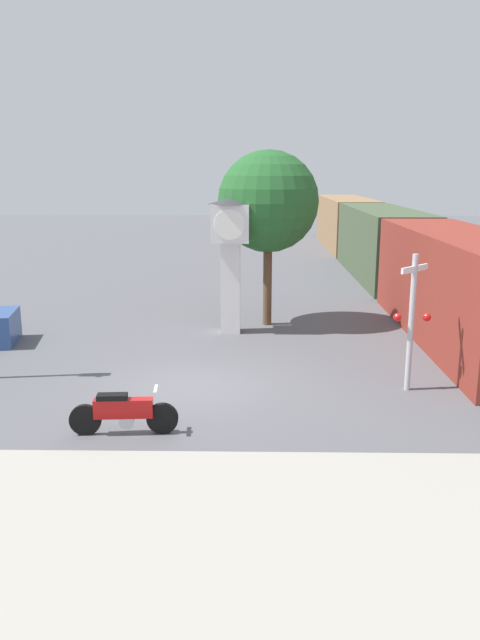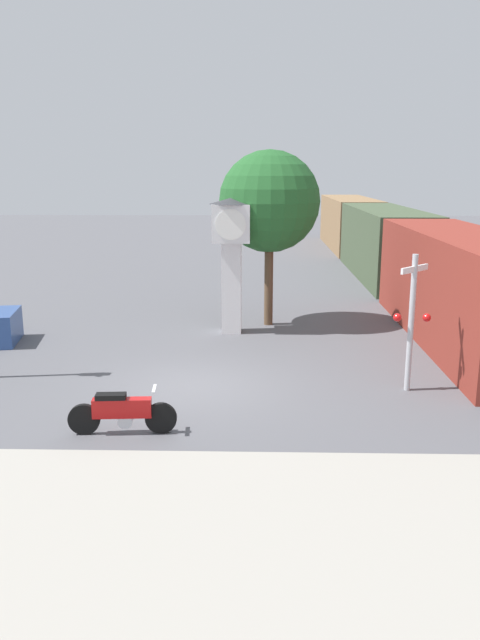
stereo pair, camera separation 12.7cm
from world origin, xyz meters
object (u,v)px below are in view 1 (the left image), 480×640
at_px(freight_train, 382,243).
at_px(clock_tower, 230,244).
at_px(railroad_crossing_signal, 412,317).
at_px(street_tree, 268,202).
at_px(motorcycle, 123,412).

bearing_deg(freight_train, clock_tower, -122.71).
height_order(railroad_crossing_signal, street_tree, street_tree).
xyz_separation_m(railroad_crossing_signal, street_tree, (-3.30, 6.64, 2.39)).
bearing_deg(clock_tower, railroad_crossing_signal, -50.79).
distance_m(motorcycle, railroad_crossing_signal, 7.17).
bearing_deg(clock_tower, street_tree, 40.57).
bearing_deg(street_tree, freight_train, 59.57).
bearing_deg(street_tree, motorcycle, -108.60).
xyz_separation_m(motorcycle, clock_tower, (1.92, 8.34, 2.48)).
height_order(freight_train, railroad_crossing_signal, freight_train).
height_order(motorcycle, railroad_crossing_signal, railroad_crossing_signal).
bearing_deg(railroad_crossing_signal, motorcycle, -156.80).
bearing_deg(railroad_crossing_signal, freight_train, 80.87).
relative_size(motorcycle, railroad_crossing_signal, 0.66).
xyz_separation_m(motorcycle, freight_train, (9.18, 19.64, 1.23)).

